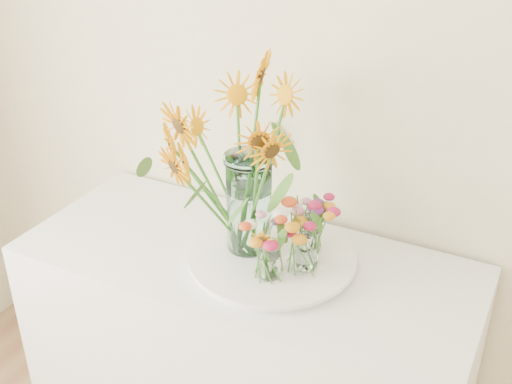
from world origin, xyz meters
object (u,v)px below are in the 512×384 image
counter (247,369)px  tray (272,259)px  mason_jar (249,203)px  small_vase_a (269,260)px  small_vase_c (310,235)px  small_vase_b (305,252)px

counter → tray: tray is taller
mason_jar → tray: bearing=-5.7°
small_vase_a → mason_jar: bearing=137.7°
counter → small_vase_c: small_vase_c is taller
mason_jar → small_vase_b: mason_jar is taller
counter → small_vase_a: bearing=-36.3°
tray → small_vase_a: 0.13m
counter → small_vase_a: 0.55m
tray → small_vase_c: size_ratio=4.18×
counter → tray: size_ratio=2.94×
mason_jar → small_vase_c: bearing=21.7°
counter → mason_jar: mason_jar is taller
mason_jar → small_vase_b: 0.22m
tray → small_vase_b: (0.11, -0.02, 0.07)m
tray → counter: bearing=-172.6°
small_vase_a → counter: bearing=143.7°
mason_jar → counter: bearing=-97.0°
counter → tray: 0.47m
counter → small_vase_b: (0.20, -0.01, 0.53)m
mason_jar → small_vase_c: 0.21m
counter → small_vase_b: small_vase_b is taller
mason_jar → small_vase_a: size_ratio=2.79×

